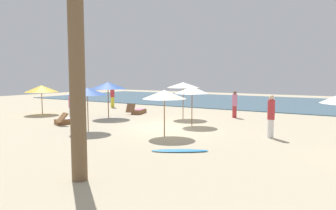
# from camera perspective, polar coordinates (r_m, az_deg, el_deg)

# --- Properties ---
(ground_plane) EXTENTS (60.00, 60.00, 0.00)m
(ground_plane) POSITION_cam_1_polar(r_m,az_deg,el_deg) (16.81, 0.60, -3.88)
(ground_plane) COLOR #BCAD8E
(ocean_water) EXTENTS (48.00, 16.00, 0.06)m
(ocean_water) POSITION_cam_1_polar(r_m,az_deg,el_deg) (32.46, 16.38, 0.49)
(ocean_water) COLOR #3D6075
(ocean_water) RESTS_ON ground_plane
(umbrella_1) EXTENTS (1.78, 1.78, 2.08)m
(umbrella_1) POSITION_cam_1_polar(r_m,az_deg,el_deg) (17.04, 4.27, 2.64)
(umbrella_1) COLOR brown
(umbrella_1) RESTS_ON ground_plane
(umbrella_2) EXTENTS (1.98, 1.98, 2.24)m
(umbrella_2) POSITION_cam_1_polar(r_m,az_deg,el_deg) (19.73, 2.69, 3.55)
(umbrella_2) COLOR brown
(umbrella_2) RESTS_ON ground_plane
(umbrella_4) EXTENTS (1.85, 1.85, 2.10)m
(umbrella_4) POSITION_cam_1_polar(r_m,az_deg,el_deg) (15.73, -14.04, 2.35)
(umbrella_4) COLOR olive
(umbrella_4) RESTS_ON ground_plane
(umbrella_5) EXTENTS (1.93, 1.93, 2.05)m
(umbrella_5) POSITION_cam_1_polar(r_m,az_deg,el_deg) (14.06, -0.65, 1.87)
(umbrella_5) COLOR olive
(umbrella_5) RESTS_ON ground_plane
(umbrella_6) EXTENTS (2.20, 2.20, 1.98)m
(umbrella_6) POSITION_cam_1_polar(r_m,az_deg,el_deg) (23.54, -21.43, 2.70)
(umbrella_6) COLOR olive
(umbrella_6) RESTS_ON ground_plane
(umbrella_7) EXTENTS (2.22, 2.22, 2.24)m
(umbrella_7) POSITION_cam_1_polar(r_m,az_deg,el_deg) (20.31, -10.55, 3.40)
(umbrella_7) COLOR brown
(umbrella_7) RESTS_ON ground_plane
(lounger_0) EXTENTS (1.08, 1.80, 0.68)m
(lounger_0) POSITION_cam_1_polar(r_m,az_deg,el_deg) (18.66, -17.12, -2.65)
(lounger_0) COLOR brown
(lounger_0) RESTS_ON ground_plane
(lounger_1) EXTENTS (1.04, 1.75, 0.73)m
(lounger_1) POSITION_cam_1_polar(r_m,az_deg,el_deg) (22.41, -5.29, -1.09)
(lounger_1) COLOR brown
(lounger_1) RESTS_ON ground_plane
(person_0) EXTENTS (0.40, 0.40, 1.68)m
(person_0) POSITION_cam_1_polar(r_m,az_deg,el_deg) (20.70, 11.67, 0.15)
(person_0) COLOR #BF3338
(person_0) RESTS_ON ground_plane
(person_1) EXTENTS (0.31, 0.31, 1.65)m
(person_1) POSITION_cam_1_polar(r_m,az_deg,el_deg) (20.28, -16.73, -0.11)
(person_1) COLOR white
(person_1) RESTS_ON ground_plane
(person_2) EXTENTS (0.45, 0.45, 1.94)m
(person_2) POSITION_cam_1_polar(r_m,az_deg,el_deg) (26.98, -9.79, 1.70)
(person_2) COLOR yellow
(person_2) RESTS_ON ground_plane
(person_3) EXTENTS (0.38, 0.38, 1.85)m
(person_3) POSITION_cam_1_polar(r_m,az_deg,el_deg) (14.50, 17.72, -1.84)
(person_3) COLOR white
(person_3) RESTS_ON ground_plane
(surfboard) EXTENTS (1.93, 1.41, 0.07)m
(surfboard) POSITION_cam_1_polar(r_m,az_deg,el_deg) (11.56, 2.10, -8.05)
(surfboard) COLOR #338CCC
(surfboard) RESTS_ON ground_plane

